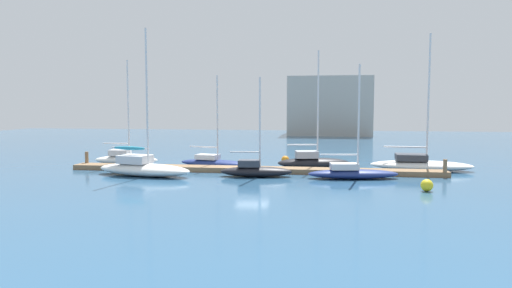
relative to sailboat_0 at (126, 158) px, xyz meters
name	(u,v)px	position (x,y,z in m)	size (l,w,h in m)	color
ground_plane	(252,172)	(11.57, -2.89, -0.54)	(120.00, 120.00, 0.00)	#2D567A
dock_pier	(252,170)	(11.57, -2.89, -0.35)	(28.66, 1.61, 0.38)	#846647
dock_piling_near_end	(87,160)	(-2.37, -2.24, 0.11)	(0.28, 0.28, 1.30)	#846647
dock_piling_far_end	(445,168)	(25.50, -3.55, 0.11)	(0.28, 0.28, 1.30)	#846647
sailboat_0	(126,158)	(0.00, 0.00, 0.00)	(5.66, 2.00, 8.97)	white
sailboat_1	(143,167)	(3.95, -5.83, 0.08)	(7.69, 3.66, 10.56)	white
sailboat_2	(214,162)	(7.93, -0.45, -0.10)	(6.42, 3.05, 7.55)	navy
sailboat_3	(255,170)	(12.13, -5.07, -0.05)	(5.29, 2.01, 7.10)	black
sailboat_4	(313,161)	(16.13, -0.02, 0.04)	(6.17, 3.06, 9.51)	black
sailboat_5	(352,172)	(18.95, -4.99, -0.08)	(6.48, 2.52, 7.94)	navy
sailboat_6	(420,164)	(24.52, -0.03, -0.02)	(7.98, 3.15, 10.64)	white
mooring_buoy_orange	(285,160)	(13.66, 2.68, -0.20)	(0.68, 0.68, 0.68)	orange
mooring_buoy_yellow	(427,185)	(23.05, -9.15, -0.18)	(0.73, 0.73, 0.73)	yellow
harbor_building_distant	(329,106)	(18.08, 44.61, 4.48)	(14.18, 11.45, 10.06)	#ADA89E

